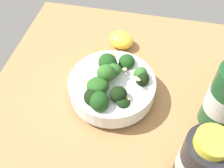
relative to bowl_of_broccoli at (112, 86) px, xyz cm
name	(u,v)px	position (x,y,z in cm)	size (l,w,h in cm)	color
ground_plane	(122,97)	(-1.55, 2.05, -5.38)	(58.80, 58.80, 3.09)	#996D42
bowl_of_broccoli	(112,86)	(0.00, 0.00, 0.00)	(18.42, 18.17, 10.38)	white
lemon_wedge	(121,40)	(-16.52, -1.17, -1.93)	(6.27, 5.37, 3.80)	yellow
bottle_tall	(201,161)	(13.92, 17.71, 2.23)	(7.42, 7.42, 13.38)	black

